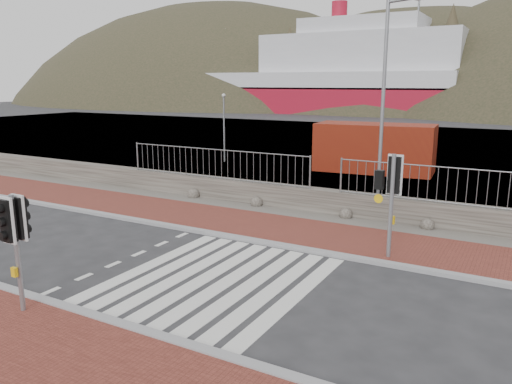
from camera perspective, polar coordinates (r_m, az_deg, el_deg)
The scene contains 16 objects.
ground at distance 12.58m, azimuth -4.48°, elevation -9.93°, with size 220.00×220.00×0.00m, color #28282B.
sidewalk_near at distance 9.29m, azimuth -22.87°, elevation -19.30°, with size 40.00×4.00×0.08m, color brown.
sidewalk_far at distance 16.28m, azimuth 4.34°, elevation -4.52°, with size 40.00×3.00×0.08m, color brown.
kerb_near at distance 10.43m, azimuth -13.96°, elevation -14.91°, with size 40.00×0.25×0.12m, color gray.
kerb_far at distance 14.99m, azimuth 1.91°, elevation -5.96°, with size 40.00×0.25×0.12m, color gray.
zebra_crossing at distance 12.58m, azimuth -4.48°, elevation -9.91°, with size 4.62×5.60×0.01m.
gravel_strip at distance 18.04m, azimuth 7.03°, elevation -2.91°, with size 40.00×1.50×0.06m, color #59544C.
stone_wall at distance 18.66m, azimuth 7.99°, elevation -1.09°, with size 40.00×0.60×0.90m, color #443F38.
railing at distance 18.25m, azimuth 7.95°, elevation 2.99°, with size 18.07×0.07×1.22m.
quay at distance 38.40m, azimuth 19.29°, elevation 4.60°, with size 120.00×40.00×0.50m, color #4C4C4F.
water at distance 72.99m, azimuth 24.26°, elevation 7.61°, with size 220.00×50.00×0.05m, color #3F4C54.
ferry at distance 83.57m, azimuth 7.51°, elevation 12.74°, with size 50.00×16.00×20.00m.
traffic_signal_near at distance 11.29m, azimuth -25.86°, elevation -3.85°, with size 0.37×0.23×2.58m.
traffic_signal_far at distance 13.81m, azimuth 15.17°, elevation 0.89°, with size 0.71×0.29×2.93m.
streetlight at distance 18.31m, azimuth 14.64°, elevation 10.32°, with size 1.49×0.80×7.51m.
shipping_container at distance 27.91m, azimuth 13.37°, elevation 4.94°, with size 6.22×2.59×2.59m, color maroon.
Camera 1 is at (6.50, -9.65, 4.78)m, focal length 35.00 mm.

